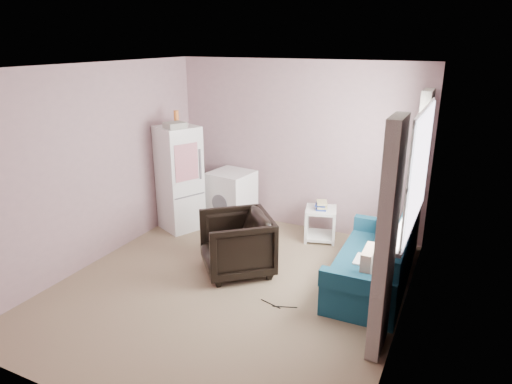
% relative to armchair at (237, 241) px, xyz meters
% --- Properties ---
extents(room, '(3.84, 4.24, 2.54)m').
position_rel_armchair_xyz_m(room, '(0.12, -0.36, 0.84)').
color(room, '#957E61').
rests_on(room, ground).
extents(armchair, '(1.10, 1.10, 0.83)m').
position_rel_armchair_xyz_m(armchair, '(0.00, 0.00, 0.00)').
color(armchair, black).
rests_on(armchair, ground).
extents(fridge, '(0.72, 0.72, 1.79)m').
position_rel_armchair_xyz_m(fridge, '(-1.42, 0.87, 0.38)').
color(fridge, white).
rests_on(fridge, ground).
extents(washing_machine, '(0.67, 0.67, 0.84)m').
position_rel_armchair_xyz_m(washing_machine, '(-0.80, 1.33, 0.03)').
color(washing_machine, white).
rests_on(washing_machine, ground).
extents(side_table, '(0.53, 0.53, 0.58)m').
position_rel_armchair_xyz_m(side_table, '(0.63, 1.37, -0.14)').
color(side_table, white).
rests_on(side_table, ground).
extents(sofa, '(0.82, 1.74, 0.77)m').
position_rel_armchair_xyz_m(sofa, '(1.64, 0.35, -0.13)').
color(sofa, navy).
rests_on(sofa, ground).
extents(window_dressing, '(0.17, 2.62, 2.18)m').
position_rel_armchair_xyz_m(window_dressing, '(1.89, 0.33, 0.69)').
color(window_dressing, white).
rests_on(window_dressing, ground).
extents(floor_cables, '(0.42, 0.10, 0.01)m').
position_rel_armchair_xyz_m(floor_cables, '(0.77, -0.50, -0.41)').
color(floor_cables, black).
rests_on(floor_cables, ground).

